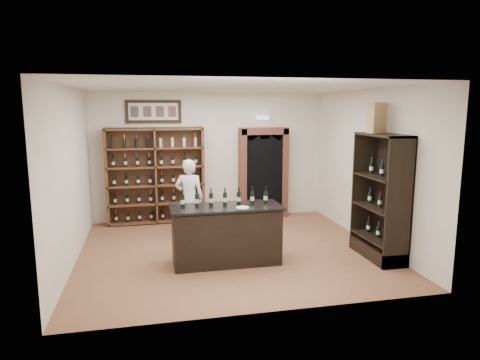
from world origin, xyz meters
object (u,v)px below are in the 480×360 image
(side_cabinet, at_px, (381,216))
(wine_crate, at_px, (377,118))
(wine_shelf, at_px, (156,176))
(counter_bottle_0, at_px, (183,201))
(shopkeeper, at_px, (189,198))
(tasting_counter, at_px, (226,235))

(side_cabinet, height_order, wine_crate, wine_crate)
(wine_shelf, height_order, counter_bottle_0, wine_shelf)
(wine_crate, bearing_deg, wine_shelf, 117.12)
(counter_bottle_0, distance_m, shopkeeper, 1.67)
(counter_bottle_0, bearing_deg, wine_crate, -2.80)
(wine_shelf, relative_size, wine_crate, 4.15)
(shopkeeper, relative_size, wine_crate, 3.03)
(wine_crate, bearing_deg, counter_bottle_0, 152.81)
(wine_crate, bearing_deg, tasting_counter, 154.11)
(wine_shelf, relative_size, tasting_counter, 1.17)
(shopkeeper, bearing_deg, counter_bottle_0, 94.41)
(wine_crate, bearing_deg, shopkeeper, 125.90)
(shopkeeper, bearing_deg, side_cabinet, 161.24)
(wine_shelf, xyz_separation_m, shopkeeper, (0.64, -1.21, -0.30))
(wine_shelf, xyz_separation_m, tasting_counter, (1.10, -2.93, -0.61))
(counter_bottle_0, height_order, wine_crate, wine_crate)
(side_cabinet, bearing_deg, wine_crate, 101.95)
(counter_bottle_0, relative_size, wine_crate, 0.57)
(tasting_counter, height_order, side_cabinet, side_cabinet)
(wine_shelf, height_order, side_cabinet, same)
(tasting_counter, bearing_deg, side_cabinet, -6.28)
(wine_shelf, bearing_deg, side_cabinet, -40.21)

